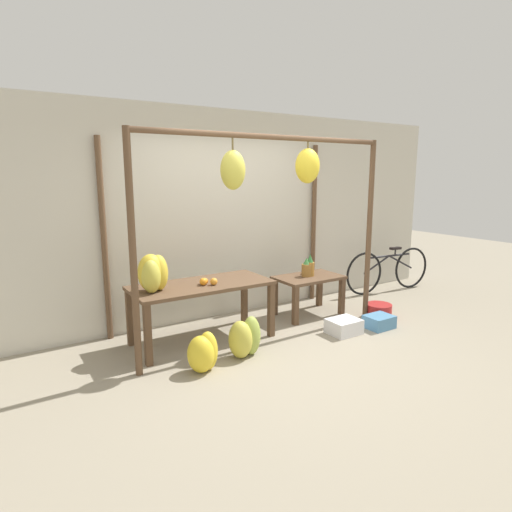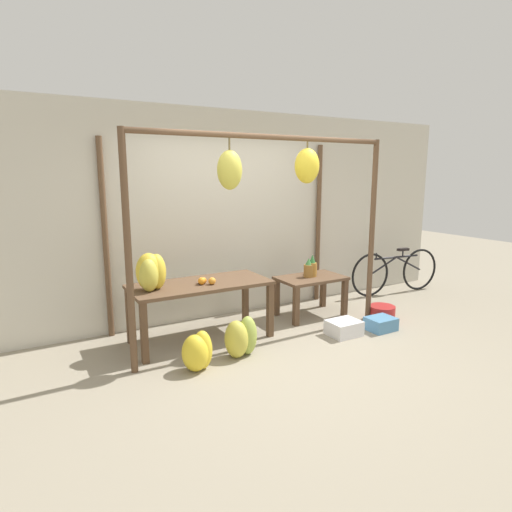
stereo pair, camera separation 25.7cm
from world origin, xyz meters
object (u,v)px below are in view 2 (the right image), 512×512
(fruit_crate_white, at_px, (344,328))
(parked_bicycle, at_px, (396,271))
(banana_pile_on_table, at_px, (151,273))
(fruit_crate_purple, at_px, (381,324))
(pineapple_cluster, at_px, (311,268))
(banana_pile_ground_right, at_px, (241,338))
(orange_pile, at_px, (205,281))
(banana_pile_ground_left, at_px, (198,352))
(blue_bucket, at_px, (382,313))

(fruit_crate_white, bearing_deg, parked_bicycle, 27.55)
(banana_pile_on_table, relative_size, fruit_crate_purple, 1.19)
(pineapple_cluster, xyz_separation_m, banana_pile_ground_right, (-1.51, -0.78, -0.46))
(banana_pile_ground_right, distance_m, fruit_crate_purple, 1.93)
(orange_pile, height_order, fruit_crate_purple, orange_pile)
(banana_pile_on_table, relative_size, fruit_crate_white, 1.07)
(parked_bicycle, bearing_deg, fruit_crate_purple, -142.33)
(orange_pile, relative_size, banana_pile_ground_left, 0.47)
(banana_pile_on_table, bearing_deg, parked_bicycle, 4.80)
(banana_pile_ground_left, distance_m, fruit_crate_purple, 2.46)
(pineapple_cluster, height_order, parked_bicycle, pineapple_cluster)
(banana_pile_on_table, height_order, orange_pile, banana_pile_on_table)
(banana_pile_on_table, bearing_deg, blue_bucket, -9.69)
(orange_pile, bearing_deg, banana_pile_ground_left, -119.18)
(banana_pile_on_table, distance_m, fruit_crate_purple, 2.93)
(orange_pile, xyz_separation_m, fruit_crate_white, (1.56, -0.65, -0.65))
(blue_bucket, bearing_deg, banana_pile_on_table, 170.31)
(fruit_crate_purple, bearing_deg, banana_pile_on_table, 163.50)
(banana_pile_ground_right, xyz_separation_m, fruit_crate_white, (1.39, -0.07, -0.12))
(pineapple_cluster, bearing_deg, banana_pile_ground_right, -152.66)
(banana_pile_ground_right, relative_size, blue_bucket, 1.26)
(orange_pile, distance_m, pineapple_cluster, 1.69)
(orange_pile, bearing_deg, banana_pile_ground_right, -73.94)
(parked_bicycle, relative_size, fruit_crate_purple, 5.00)
(banana_pile_on_table, xyz_separation_m, fruit_crate_white, (2.17, -0.70, -0.81))
(banana_pile_ground_left, distance_m, fruit_crate_white, 1.93)
(pineapple_cluster, height_order, fruit_crate_white, pineapple_cluster)
(blue_bucket, distance_m, fruit_crate_purple, 0.42)
(pineapple_cluster, distance_m, fruit_crate_white, 1.04)
(blue_bucket, xyz_separation_m, fruit_crate_purple, (-0.31, -0.28, -0.01))
(pineapple_cluster, height_order, blue_bucket, pineapple_cluster)
(parked_bicycle, bearing_deg, blue_bucket, -143.72)
(banana_pile_ground_left, distance_m, blue_bucket, 2.77)
(orange_pile, relative_size, pineapple_cluster, 0.62)
(parked_bicycle, xyz_separation_m, fruit_crate_purple, (-1.49, -1.15, -0.29))
(pineapple_cluster, relative_size, fruit_crate_purple, 0.89)
(pineapple_cluster, xyz_separation_m, parked_bicycle, (1.90, 0.20, -0.30))
(fruit_crate_purple, bearing_deg, banana_pile_ground_left, 178.04)
(fruit_crate_white, height_order, parked_bicycle, parked_bicycle)
(pineapple_cluster, bearing_deg, fruit_crate_purple, -66.66)
(banana_pile_ground_left, bearing_deg, fruit_crate_white, 0.44)
(blue_bucket, height_order, fruit_crate_purple, blue_bucket)
(fruit_crate_white, relative_size, parked_bicycle, 0.22)
(banana_pile_ground_left, bearing_deg, blue_bucket, 4.15)
(parked_bicycle, height_order, fruit_crate_purple, parked_bicycle)
(pineapple_cluster, xyz_separation_m, banana_pile_ground_left, (-2.04, -0.87, -0.48))
(orange_pile, distance_m, parked_bicycle, 3.61)
(banana_pile_on_table, bearing_deg, fruit_crate_purple, -16.50)
(orange_pile, relative_size, banana_pile_ground_right, 0.44)
(pineapple_cluster, distance_m, banana_pile_ground_left, 2.27)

